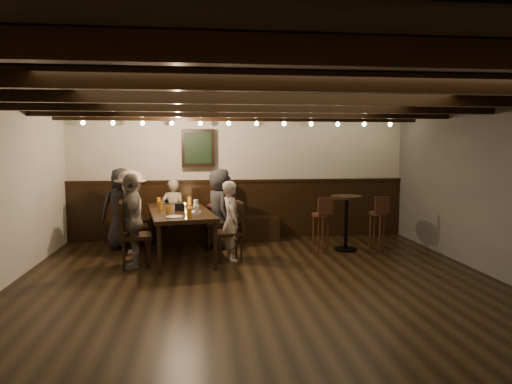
{
  "coord_description": "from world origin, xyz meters",
  "views": [
    {
      "loc": [
        -0.73,
        -5.31,
        1.82
      ],
      "look_at": [
        0.05,
        1.3,
        1.12
      ],
      "focal_mm": 32.0,
      "sensor_mm": 36.0,
      "label": 1
    }
  ],
  "objects": [
    {
      "name": "room",
      "position": [
        -0.29,
        2.21,
        1.07
      ],
      "size": [
        7.0,
        7.0,
        7.0
      ],
      "color": "black",
      "rests_on": "ground"
    },
    {
      "name": "dining_table",
      "position": [
        -1.1,
        2.06,
        0.7
      ],
      "size": [
        1.23,
        2.16,
        0.76
      ],
      "rotation": [
        0.0,
        0.0,
        0.16
      ],
      "color": "black",
      "rests_on": "floor"
    },
    {
      "name": "chair_left_near",
      "position": [
        -1.88,
        2.39,
        0.29
      ],
      "size": [
        0.5,
        0.5,
        0.95
      ],
      "rotation": [
        0.0,
        0.0,
        -1.41
      ],
      "color": "black",
      "rests_on": "floor"
    },
    {
      "name": "chair_left_far",
      "position": [
        -1.74,
        1.5,
        0.3
      ],
      "size": [
        0.52,
        0.52,
        0.98
      ],
      "rotation": [
        0.0,
        0.0,
        -1.41
      ],
      "color": "black",
      "rests_on": "floor"
    },
    {
      "name": "chair_right_near",
      "position": [
        -0.46,
        2.62,
        0.29
      ],
      "size": [
        0.5,
        0.5,
        0.95
      ],
      "rotation": [
        0.0,
        0.0,
        1.73
      ],
      "color": "black",
      "rests_on": "floor"
    },
    {
      "name": "chair_right_far",
      "position": [
        -0.32,
        1.73,
        0.28
      ],
      "size": [
        0.49,
        0.49,
        0.93
      ],
      "rotation": [
        0.0,
        0.0,
        1.73
      ],
      "color": "black",
      "rests_on": "floor"
    },
    {
      "name": "person_bench_left",
      "position": [
        -2.13,
        2.81,
        0.71
      ],
      "size": [
        0.76,
        0.56,
        1.42
      ],
      "primitive_type": "imported",
      "rotation": [
        0.0,
        0.0,
        3.3
      ],
      "color": "black",
      "rests_on": "floor"
    },
    {
      "name": "person_bench_centre",
      "position": [
        -1.27,
        3.1,
        0.59
      ],
      "size": [
        0.47,
        0.35,
        1.19
      ],
      "primitive_type": "imported",
      "rotation": [
        0.0,
        0.0,
        3.3
      ],
      "color": "gray",
      "rests_on": "floor"
    },
    {
      "name": "person_bench_right",
      "position": [
        -0.36,
        3.1,
        0.63
      ],
      "size": [
        0.68,
        0.57,
        1.26
      ],
      "primitive_type": "imported",
      "rotation": [
        0.0,
        0.0,
        3.3
      ],
      "color": "maroon",
      "rests_on": "floor"
    },
    {
      "name": "person_left_near",
      "position": [
        -1.91,
        2.39,
        0.7
      ],
      "size": [
        0.66,
        0.98,
        1.41
      ],
      "primitive_type": "imported",
      "rotation": [
        0.0,
        0.0,
        -1.41
      ],
      "color": "gray",
      "rests_on": "floor"
    },
    {
      "name": "person_left_far",
      "position": [
        -1.77,
        1.5,
        0.7
      ],
      "size": [
        0.47,
        0.87,
        1.41
      ],
      "primitive_type": "imported",
      "rotation": [
        0.0,
        0.0,
        -1.41
      ],
      "color": "gray",
      "rests_on": "floor"
    },
    {
      "name": "person_right_near",
      "position": [
        -0.43,
        2.63,
        0.7
      ],
      "size": [
        0.55,
        0.75,
        1.4
      ],
      "primitive_type": "imported",
      "rotation": [
        0.0,
        0.0,
        1.73
      ],
      "color": "#242527",
      "rests_on": "floor"
    },
    {
      "name": "person_right_far",
      "position": [
        -0.29,
        1.74,
        0.63
      ],
      "size": [
        0.37,
        0.5,
        1.26
      ],
      "primitive_type": "imported",
      "rotation": [
        0.0,
        0.0,
        1.73
      ],
      "color": "#B1A396",
      "rests_on": "floor"
    },
    {
      "name": "pint_a",
      "position": [
        -1.49,
        2.71,
        0.83
      ],
      "size": [
        0.07,
        0.07,
        0.14
      ],
      "primitive_type": "cylinder",
      "color": "#BF7219",
      "rests_on": "dining_table"
    },
    {
      "name": "pint_b",
      "position": [
        -0.96,
        2.75,
        0.83
      ],
      "size": [
        0.07,
        0.07,
        0.14
      ],
      "primitive_type": "cylinder",
      "color": "#BF7219",
      "rests_on": "dining_table"
    },
    {
      "name": "pint_c",
      "position": [
        -1.41,
        2.11,
        0.83
      ],
      "size": [
        0.07,
        0.07,
        0.14
      ],
      "primitive_type": "cylinder",
      "color": "#BF7219",
      "rests_on": "dining_table"
    },
    {
      "name": "pint_d",
      "position": [
        -0.84,
        2.31,
        0.83
      ],
      "size": [
        0.07,
        0.07,
        0.14
      ],
      "primitive_type": "cylinder",
      "color": "silver",
      "rests_on": "dining_table"
    },
    {
      "name": "pint_e",
      "position": [
        -1.25,
        1.58,
        0.83
      ],
      "size": [
        0.07,
        0.07,
        0.14
      ],
      "primitive_type": "cylinder",
      "color": "#BF7219",
      "rests_on": "dining_table"
    },
    {
      "name": "pint_f",
      "position": [
        -0.81,
        1.55,
        0.83
      ],
      "size": [
        0.07,
        0.07,
        0.14
      ],
      "primitive_type": "cylinder",
      "color": "silver",
      "rests_on": "dining_table"
    },
    {
      "name": "pint_g",
      "position": [
        -0.92,
        1.28,
        0.83
      ],
      "size": [
        0.07,
        0.07,
        0.14
      ],
      "primitive_type": "cylinder",
      "color": "#BF7219",
      "rests_on": "dining_table"
    },
    {
      "name": "plate_near",
      "position": [
        -1.14,
        1.35,
        0.77
      ],
      "size": [
        0.24,
        0.24,
        0.01
      ],
      "primitive_type": "cylinder",
      "color": "white",
      "rests_on": "dining_table"
    },
    {
      "name": "plate_far",
      "position": [
        -0.87,
        1.8,
        0.77
      ],
      "size": [
        0.24,
        0.24,
        0.01
      ],
      "primitive_type": "cylinder",
      "color": "white",
      "rests_on": "dining_table"
    },
    {
      "name": "condiment_caddy",
      "position": [
        -1.09,
        2.01,
        0.82
      ],
      "size": [
        0.15,
        0.1,
        0.12
      ],
      "primitive_type": "cube",
      "color": "black",
      "rests_on": "dining_table"
    },
    {
      "name": "candle",
      "position": [
        -1.03,
        2.38,
        0.79
      ],
      "size": [
        0.05,
        0.05,
        0.05
      ],
      "primitive_type": "cylinder",
      "color": "beige",
      "rests_on": "dining_table"
    },
    {
      "name": "high_top_table",
      "position": [
        1.72,
        2.2,
        0.62
      ],
      "size": [
        0.53,
        0.53,
        0.95
      ],
      "color": "black",
      "rests_on": "floor"
    },
    {
      "name": "bar_stool_left",
      "position": [
        1.22,
        2.0,
        0.36
      ],
      "size": [
        0.32,
        0.34,
        0.96
      ],
      "rotation": [
        0.0,
        0.0,
        0.26
      ],
      "color": "#331A10",
      "rests_on": "floor"
    },
    {
      "name": "bar_stool_right",
      "position": [
        2.22,
        2.05,
        0.36
      ],
      "size": [
        0.3,
        0.32,
        0.96
      ],
      "rotation": [
        0.0,
        0.0,
        0.14
      ],
      "color": "#331A10",
      "rests_on": "floor"
    }
  ]
}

